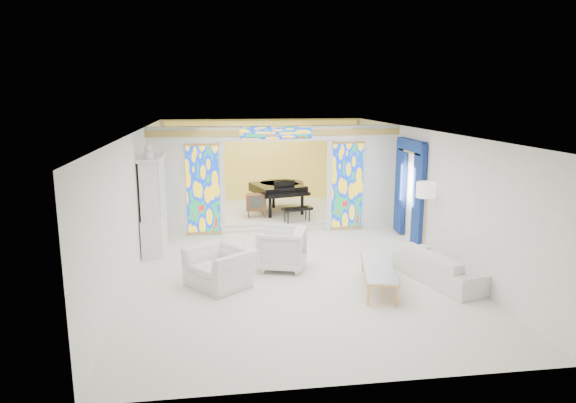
{
  "coord_description": "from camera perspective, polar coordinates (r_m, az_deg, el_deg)",
  "views": [
    {
      "loc": [
        -1.66,
        -12.1,
        3.86
      ],
      "look_at": [
        0.08,
        0.2,
        1.25
      ],
      "focal_mm": 32.0,
      "sensor_mm": 36.0,
      "label": 1
    }
  ],
  "objects": [
    {
      "name": "partition_wall",
      "position": [
        14.36,
        -1.33,
        3.03
      ],
      "size": [
        7.0,
        0.22,
        3.0
      ],
      "color": "white",
      "rests_on": "floor"
    },
    {
      "name": "wall_right",
      "position": [
        13.36,
        14.81,
        1.3
      ],
      "size": [
        0.02,
        12.0,
        3.0
      ],
      "primitive_type": "cube",
      "color": "white",
      "rests_on": "floor"
    },
    {
      "name": "ceiling",
      "position": [
        12.24,
        -0.25,
        7.85
      ],
      "size": [
        7.0,
        12.0,
        0.02
      ],
      "primitive_type": "cube",
      "color": "white",
      "rests_on": "wall_back"
    },
    {
      "name": "stained_glass_transom",
      "position": [
        14.12,
        -1.3,
        7.65
      ],
      "size": [
        2.0,
        0.04,
        0.34
      ],
      "primitive_type": "cube",
      "color": "gold",
      "rests_on": "partition_wall"
    },
    {
      "name": "grand_piano",
      "position": [
        16.35,
        -0.85,
        1.47
      ],
      "size": [
        1.94,
        2.97,
        1.08
      ],
      "rotation": [
        0.0,
        0.0,
        0.28
      ],
      "color": "black",
      "rests_on": "alcove_platform"
    },
    {
      "name": "chandelier",
      "position": [
        16.26,
        -1.47,
        7.25
      ],
      "size": [
        0.48,
        0.48,
        0.3
      ],
      "primitive_type": "cylinder",
      "color": "#D6964B",
      "rests_on": "ceiling"
    },
    {
      "name": "wall_front",
      "position": [
        6.74,
        6.8,
        -8.68
      ],
      "size": [
        7.0,
        0.02,
        3.0
      ],
      "primitive_type": "cube",
      "color": "white",
      "rests_on": "floor"
    },
    {
      "name": "vase",
      "position": [
        11.18,
        -4.75,
        -4.95
      ],
      "size": [
        0.22,
        0.22,
        0.18
      ],
      "primitive_type": "imported",
      "rotation": [
        0.0,
        0.0,
        0.31
      ],
      "color": "silver",
      "rests_on": "side_table"
    },
    {
      "name": "china_cabinet",
      "position": [
        13.07,
        -14.72,
        -0.4
      ],
      "size": [
        0.56,
        1.46,
        2.72
      ],
      "color": "silver",
      "rests_on": "floor"
    },
    {
      "name": "side_table",
      "position": [
        11.27,
        -4.73,
        -6.31
      ],
      "size": [
        0.54,
        0.54,
        0.54
      ],
      "rotation": [
        0.0,
        0.0,
        0.31
      ],
      "color": "silver",
      "rests_on": "floor"
    },
    {
      "name": "alcove_platform",
      "position": [
        16.71,
        -2.15,
        -1.18
      ],
      "size": [
        6.8,
        3.8,
        0.18
      ],
      "primitive_type": "cube",
      "color": "silver",
      "rests_on": "floor"
    },
    {
      "name": "stained_glass_left",
      "position": [
        14.22,
        -9.42,
        1.34
      ],
      "size": [
        0.9,
        0.04,
        2.4
      ],
      "primitive_type": "cube",
      "color": "gold",
      "rests_on": "partition_wall"
    },
    {
      "name": "blue_drapes",
      "position": [
        13.95,
        13.34,
        2.13
      ],
      "size": [
        0.14,
        1.85,
        2.65
      ],
      "color": "navy",
      "rests_on": "wall_right"
    },
    {
      "name": "armchair_left",
      "position": [
        10.64,
        -7.57,
        -7.24
      ],
      "size": [
        1.58,
        1.61,
        0.79
      ],
      "primitive_type": "imported",
      "rotation": [
        0.0,
        0.0,
        -0.9
      ],
      "color": "white",
      "rests_on": "floor"
    },
    {
      "name": "gold_curtain_back",
      "position": [
        18.21,
        -2.77,
        4.41
      ],
      "size": [
        6.7,
        0.1,
        2.9
      ],
      "primitive_type": "cube",
      "color": "#F0D553",
      "rests_on": "wall_back"
    },
    {
      "name": "stained_glass_right",
      "position": [
        14.69,
        6.62,
        1.76
      ],
      "size": [
        0.9,
        0.04,
        2.4
      ],
      "primitive_type": "cube",
      "color": "gold",
      "rests_on": "partition_wall"
    },
    {
      "name": "tv_console",
      "position": [
        15.6,
        -3.56,
        -0.07
      ],
      "size": [
        0.63,
        0.44,
        0.71
      ],
      "rotation": [
        0.0,
        0.0,
        -0.04
      ],
      "color": "brown",
      "rests_on": "alcove_platform"
    },
    {
      "name": "wall_left",
      "position": [
        12.46,
        -16.4,
        0.47
      ],
      "size": [
        0.02,
        12.0,
        3.0
      ],
      "primitive_type": "cube",
      "color": "white",
      "rests_on": "floor"
    },
    {
      "name": "floor_lamp",
      "position": [
        12.47,
        15.04,
        0.85
      ],
      "size": [
        0.58,
        0.58,
        1.83
      ],
      "rotation": [
        0.0,
        0.0,
        0.38
      ],
      "color": "#D6964B",
      "rests_on": "floor"
    },
    {
      "name": "floor",
      "position": [
        12.8,
        -0.23,
        -5.67
      ],
      "size": [
        12.0,
        12.0,
        0.0
      ],
      "primitive_type": "plane",
      "color": "silver",
      "rests_on": "ground"
    },
    {
      "name": "coffee_table",
      "position": [
        10.6,
        10.03,
        -7.27
      ],
      "size": [
        1.07,
        2.12,
        0.45
      ],
      "rotation": [
        0.0,
        0.0,
        -0.23
      ],
      "color": "white",
      "rests_on": "floor"
    },
    {
      "name": "wall_back",
      "position": [
        18.32,
        -2.8,
        4.46
      ],
      "size": [
        7.0,
        0.02,
        3.0
      ],
      "primitive_type": "cube",
      "color": "white",
      "rests_on": "floor"
    },
    {
      "name": "armchair_right",
      "position": [
        11.51,
        -0.71,
        -5.27
      ],
      "size": [
        1.27,
        1.25,
        0.93
      ],
      "primitive_type": "imported",
      "rotation": [
        0.0,
        0.0,
        -1.86
      ],
      "color": "silver",
      "rests_on": "floor"
    },
    {
      "name": "sofa",
      "position": [
        11.27,
        16.66,
        -6.88
      ],
      "size": [
        1.44,
        2.41,
        0.66
      ],
      "primitive_type": "imported",
      "rotation": [
        0.0,
        0.0,
        1.84
      ],
      "color": "white",
      "rests_on": "floor"
    }
  ]
}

